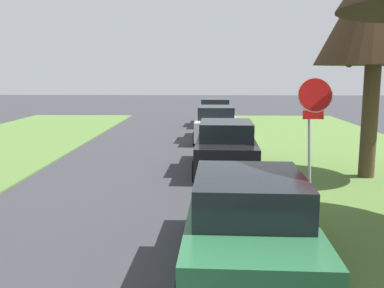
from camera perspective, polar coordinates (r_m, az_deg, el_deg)
The scene contains 6 objects.
stop_sign_far at distance 10.36m, azimuth 15.75°, elevation 4.00°, with size 0.81×0.64×2.93m.
street_tree_right_mid_b at distance 13.53m, azimuth 23.28°, elevation 16.28°, with size 3.31×3.31×6.52m.
parked_sedan_green at distance 6.87m, azimuth 7.38°, elevation -10.62°, with size 2.07×4.46×1.57m.
parked_sedan_black at distance 13.77m, azimuth 4.49°, elevation -0.45°, with size 2.07×4.46×1.57m.
parked_sedan_white at distance 19.93m, azimuth 3.21°, elevation 2.60°, with size 2.07×4.46×1.57m.
parked_sedan_tan at distance 25.78m, azimuth 3.10°, elevation 4.13°, with size 2.07×4.46×1.57m.
Camera 1 is at (1.62, -0.99, 3.06)m, focal length 40.34 mm.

